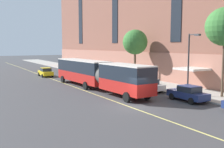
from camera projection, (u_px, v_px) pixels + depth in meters
name	position (u px, v px, depth m)	size (l,w,h in m)	color
ground_plane	(137.00, 106.00, 23.76)	(260.00, 260.00, 0.00)	#424244
sidewalk	(188.00, 91.00, 31.12)	(5.84, 160.00, 0.15)	#ADA89E
city_bus	(96.00, 73.00, 32.49)	(3.56, 19.55, 3.51)	red
parked_car_white_0	(148.00, 85.00, 31.28)	(1.99, 4.62, 1.56)	silver
parked_car_navy_1	(188.00, 93.00, 25.69)	(1.96, 4.30, 1.56)	navy
parked_car_white_3	(106.00, 76.00, 39.90)	(2.03, 4.60, 1.56)	silver
parked_car_green_5	(67.00, 68.00, 53.99)	(2.11, 4.44, 1.56)	#23603D
parked_car_red_6	(87.00, 73.00, 45.40)	(1.95, 4.68, 1.56)	#B21E19
taxi_cab	(46.00, 72.00, 46.29)	(2.06, 4.54, 1.56)	yellow
street_tree_far_uptown	(135.00, 42.00, 40.19)	(3.83, 3.83, 7.75)	brown
street_lamp	(190.00, 58.00, 27.43)	(0.36, 1.48, 6.52)	#2D2D30
lane_centerline	(113.00, 101.00, 25.95)	(0.16, 140.00, 0.01)	#E0D66B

